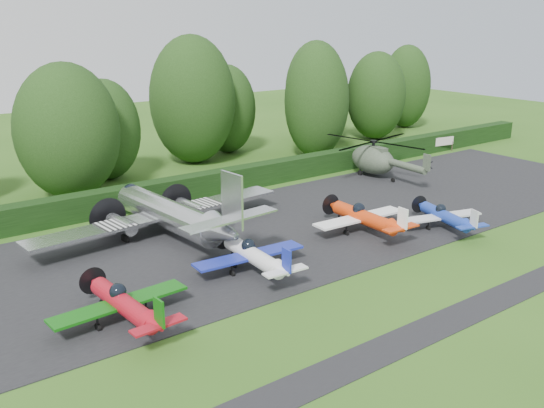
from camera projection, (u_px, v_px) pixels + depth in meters
ground at (379, 277)px, 36.11m from camera, size 160.00×160.00×0.00m
apron at (278, 231)px, 43.78m from camera, size 70.00×18.00×0.01m
taxiway_verge at (463, 315)px, 31.50m from camera, size 70.00×2.00×0.00m
hedgerow at (201, 196)px, 52.22m from camera, size 90.00×1.60×2.00m
transport_plane at (170, 214)px, 41.93m from camera, size 19.56×15.00×6.27m
light_plane_red at (124, 304)px, 30.20m from camera, size 7.22×7.59×2.78m
light_plane_white at (253, 255)px, 36.31m from camera, size 7.17×7.54×2.76m
light_plane_orange at (364, 217)px, 43.05m from camera, size 7.47×7.86×2.87m
light_plane_blue at (445, 216)px, 43.82m from camera, size 6.36×6.69×2.45m
helicopter at (373, 157)px, 58.25m from camera, size 10.90×12.76×3.51m
sign_board at (443, 142)px, 68.91m from camera, size 3.01×0.11×1.69m
tree_0 at (227, 109)px, 67.62m from camera, size 6.41×6.41×9.86m
tree_1 at (105, 130)px, 56.39m from camera, size 6.61×6.61×9.46m
tree_3 at (406, 87)px, 83.04m from camera, size 6.65×6.65×11.24m
tree_4 at (376, 96)px, 75.23m from camera, size 7.25×7.25×10.81m
tree_6 at (316, 91)px, 74.12m from camera, size 7.57×7.57×12.17m
tree_7 at (317, 101)px, 64.92m from camera, size 6.97×6.97×12.32m
tree_10 at (67, 131)px, 50.31m from camera, size 8.64×8.64×11.41m
tree_11 at (192, 100)px, 62.47m from camera, size 8.85×8.85×13.20m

